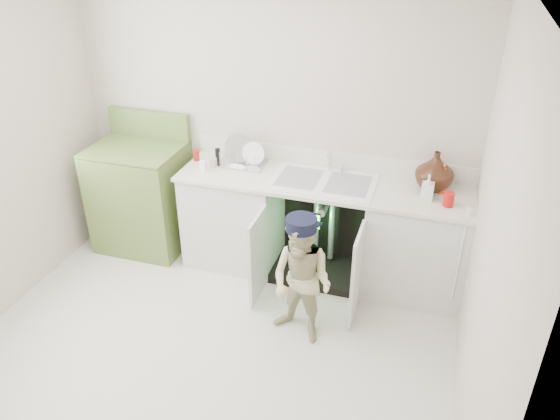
{
  "coord_description": "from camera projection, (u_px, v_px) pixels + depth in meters",
  "views": [
    {
      "loc": [
        1.4,
        -2.72,
        2.88
      ],
      "look_at": [
        0.33,
        0.7,
        0.87
      ],
      "focal_mm": 35.0,
      "sensor_mm": 36.0,
      "label": 1
    }
  ],
  "objects": [
    {
      "name": "avocado_stove",
      "position": [
        142.0,
        195.0,
        5.08
      ],
      "size": [
        0.8,
        0.65,
        1.24
      ],
      "color": "olive",
      "rests_on": "ground"
    },
    {
      "name": "ground",
      "position": [
        209.0,
        349.0,
        4.04
      ],
      "size": [
        3.5,
        3.5,
        0.0
      ],
      "primitive_type": "plane",
      "color": "#BAB4A3",
      "rests_on": "ground"
    },
    {
      "name": "repair_worker",
      "position": [
        302.0,
        281.0,
        3.93
      ],
      "size": [
        0.58,
        0.77,
        1.02
      ],
      "rotation": [
        0.0,
        0.0,
        -0.33
      ],
      "color": "beige",
      "rests_on": "ground"
    },
    {
      "name": "counter_run",
      "position": [
        324.0,
        226.0,
        4.67
      ],
      "size": [
        2.44,
        1.02,
        1.21
      ],
      "color": "silver",
      "rests_on": "ground"
    },
    {
      "name": "room_shell",
      "position": [
        196.0,
        201.0,
        3.43
      ],
      "size": [
        6.0,
        5.5,
        1.26
      ],
      "color": "beige",
      "rests_on": "ground"
    }
  ]
}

